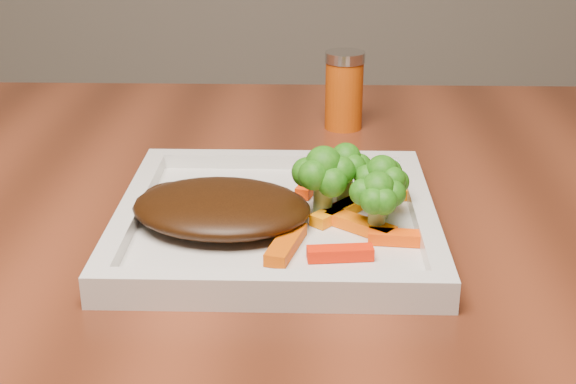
{
  "coord_description": "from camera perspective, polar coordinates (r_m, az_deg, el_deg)",
  "views": [
    {
      "loc": [
        0.02,
        -0.51,
        1.05
      ],
      "look_at": [
        -0.0,
        0.11,
        0.79
      ],
      "focal_mm": 50.0,
      "sensor_mm": 36.0,
      "label": 1
    }
  ],
  "objects": [
    {
      "name": "broccoli_3",
      "position": [
        0.69,
        2.52,
        0.62
      ],
      "size": [
        0.07,
        0.07,
        0.06
      ],
      "primitive_type": null,
      "rotation": [
        0.0,
        0.0,
        -0.16
      ],
      "color": "#3E7713",
      "rests_on": "plate"
    },
    {
      "name": "broccoli_2",
      "position": [
        0.66,
        6.37,
        -0.65
      ],
      "size": [
        0.07,
        0.07,
        0.06
      ],
      "primitive_type": null,
      "rotation": [
        0.0,
        0.0,
        0.42
      ],
      "color": "#326E12",
      "rests_on": "plate"
    },
    {
      "name": "carrot_1",
      "position": [
        0.65,
        8.13,
        -3.24
      ],
      "size": [
        0.06,
        0.02,
        0.01
      ],
      "primitive_type": "cube",
      "rotation": [
        0.0,
        0.0,
        -0.1
      ],
      "color": "#FF4804",
      "rests_on": "plate"
    },
    {
      "name": "spice_shaker",
      "position": [
        0.95,
        4.01,
        7.22
      ],
      "size": [
        0.06,
        0.06,
        0.09
      ],
      "primitive_type": "cylinder",
      "rotation": [
        0.0,
        0.0,
        -0.3
      ],
      "color": "#B34509",
      "rests_on": "dining_table"
    },
    {
      "name": "steak",
      "position": [
        0.68,
        -4.77,
        -1.11
      ],
      "size": [
        0.17,
        0.14,
        0.03
      ],
      "primitive_type": "ellipsoid",
      "rotation": [
        0.0,
        0.0,
        -0.15
      ],
      "color": "black",
      "rests_on": "plate"
    },
    {
      "name": "broccoli_0",
      "position": [
        0.72,
        4.12,
        1.96
      ],
      "size": [
        0.07,
        0.07,
        0.07
      ],
      "primitive_type": null,
      "rotation": [
        0.0,
        0.0,
        -0.42
      ],
      "color": "#226711",
      "rests_on": "plate"
    },
    {
      "name": "carrot_7",
      "position": [
        0.69,
        3.48,
        -1.46
      ],
      "size": [
        0.05,
        0.05,
        0.01
      ],
      "primitive_type": "cube",
      "rotation": [
        0.0,
        0.0,
        0.87
      ],
      "color": "orange",
      "rests_on": "plate"
    },
    {
      "name": "carrot_3",
      "position": [
        0.74,
        7.48,
        -0.12
      ],
      "size": [
        0.05,
        0.02,
        0.01
      ],
      "primitive_type": "cube",
      "rotation": [
        0.0,
        0.0,
        0.13
      ],
      "color": "#D26E03",
      "rests_on": "plate"
    },
    {
      "name": "carrot_0",
      "position": [
        0.62,
        3.73,
        -4.36
      ],
      "size": [
        0.05,
        0.02,
        0.01
      ],
      "primitive_type": "cube",
      "rotation": [
        0.0,
        0.0,
        0.11
      ],
      "color": "#F11F03",
      "rests_on": "plate"
    },
    {
      "name": "plate",
      "position": [
        0.7,
        -0.82,
        -2.34
      ],
      "size": [
        0.27,
        0.27,
        0.01
      ],
      "primitive_type": "cube",
      "color": "silver",
      "rests_on": "dining_table"
    },
    {
      "name": "carrot_5",
      "position": [
        0.67,
        5.15,
        -2.34
      ],
      "size": [
        0.06,
        0.05,
        0.01
      ],
      "primitive_type": "cube",
      "rotation": [
        0.0,
        0.0,
        -0.66
      ],
      "color": "#F76204",
      "rests_on": "plate"
    },
    {
      "name": "carrot_2",
      "position": [
        0.64,
        -0.15,
        -3.73
      ],
      "size": [
        0.03,
        0.07,
        0.01
      ],
      "primitive_type": "cube",
      "rotation": [
        0.0,
        0.0,
        1.31
      ],
      "color": "#CB4A03",
      "rests_on": "plate"
    },
    {
      "name": "carrot_6",
      "position": [
        0.7,
        4.1,
        -1.1
      ],
      "size": [
        0.04,
        0.05,
        0.01
      ],
      "primitive_type": "cube",
      "rotation": [
        0.0,
        0.0,
        0.83
      ],
      "color": "#F44103",
      "rests_on": "plate"
    },
    {
      "name": "broccoli_1",
      "position": [
        0.69,
        6.67,
        0.73
      ],
      "size": [
        0.07,
        0.07,
        0.06
      ],
      "primitive_type": null,
      "rotation": [
        0.0,
        0.0,
        -0.34
      ],
      "color": "#207213",
      "rests_on": "plate"
    },
    {
      "name": "carrot_4",
      "position": [
        0.75,
        1.62,
        0.49
      ],
      "size": [
        0.03,
        0.05,
        0.01
      ],
      "primitive_type": "cube",
      "rotation": [
        0.0,
        0.0,
        1.23
      ],
      "color": "#FF3804",
      "rests_on": "plate"
    }
  ]
}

